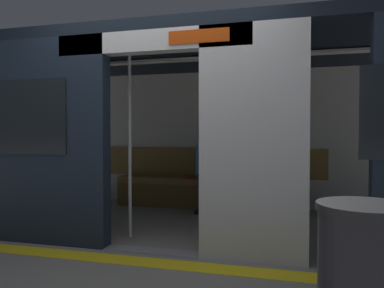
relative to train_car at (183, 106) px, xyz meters
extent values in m
plane|color=gray|center=(-0.06, 1.21, -1.48)|extent=(60.00, 60.00, 0.00)
cube|color=yellow|center=(-0.06, 1.51, -1.48)|extent=(8.00, 0.24, 0.01)
cube|color=silver|center=(-1.02, 1.23, -0.43)|extent=(0.96, 0.12, 2.11)
cube|color=black|center=(-1.02, 1.24, -0.17)|extent=(0.53, 0.02, 0.55)
cube|color=black|center=(1.37, 1.30, -0.17)|extent=(1.10, 0.02, 0.76)
cube|color=silver|center=(-0.06, 1.21, 0.53)|extent=(1.92, 0.16, 0.20)
cube|color=#BF3F0C|center=(-0.54, 1.30, 0.53)|extent=(0.56, 0.02, 0.12)
cube|color=black|center=(-0.06, -0.08, 0.69)|extent=(6.40, 2.75, 0.12)
cube|color=gray|center=(-0.06, -0.08, -1.48)|extent=(6.08, 2.59, 0.01)
cube|color=silver|center=(-0.06, -1.37, -0.43)|extent=(6.08, 0.10, 2.11)
cube|color=olive|center=(-0.06, -1.31, -0.80)|extent=(3.52, 0.06, 0.45)
cube|color=white|center=(-0.06, -0.08, 0.60)|extent=(4.48, 0.16, 0.03)
cube|color=gray|center=(-0.06, 1.21, -1.47)|extent=(0.96, 0.19, 0.01)
cube|color=olive|center=(-0.06, -1.09, -1.07)|extent=(2.82, 0.44, 0.09)
cube|color=brown|center=(-0.06, -0.89, -1.30)|extent=(2.82, 0.04, 0.36)
cube|color=#4C8CC6|center=(-0.16, -1.07, -0.78)|extent=(0.39, 0.23, 0.50)
sphere|color=#8C664C|center=(-0.16, -1.07, -0.43)|extent=(0.21, 0.21, 0.21)
sphere|color=brown|center=(-0.16, -1.08, -0.39)|extent=(0.19, 0.19, 0.19)
cylinder|color=#4C8CC6|center=(-0.40, -1.03, -0.75)|extent=(0.08, 0.08, 0.44)
cylinder|color=#4C8CC6|center=(0.07, -1.05, -0.75)|extent=(0.08, 0.08, 0.44)
cylinder|color=#38334C|center=(-0.25, -0.87, -0.98)|extent=(0.15, 0.40, 0.14)
cylinder|color=#38334C|center=(-0.07, -0.88, -0.98)|extent=(0.15, 0.40, 0.14)
cylinder|color=#38334C|center=(-0.24, -0.67, -1.23)|extent=(0.10, 0.10, 0.41)
cylinder|color=#38334C|center=(-0.06, -0.68, -1.23)|extent=(0.10, 0.10, 0.41)
cube|color=black|center=(-0.24, -0.62, -1.45)|extent=(0.11, 0.22, 0.06)
cube|color=black|center=(-0.06, -0.63, -1.45)|extent=(0.11, 0.22, 0.06)
cube|color=#262D4C|center=(-0.64, -1.09, -0.94)|extent=(0.26, 0.14, 0.17)
cube|color=#1A2035|center=(-0.64, -1.02, -0.95)|extent=(0.02, 0.01, 0.14)
cube|color=#B22D2D|center=(0.22, -1.07, -1.01)|extent=(0.25, 0.27, 0.03)
cylinder|color=silver|center=(0.36, 0.81, -0.44)|extent=(0.04, 0.04, 2.09)
cylinder|color=silver|center=(-0.48, 0.73, -0.44)|extent=(0.04, 0.04, 2.09)
cylinder|color=black|center=(-1.68, 2.99, -0.64)|extent=(0.39, 0.39, 0.03)
camera|label=1|loc=(-1.43, 4.68, -0.34)|focal=36.39mm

